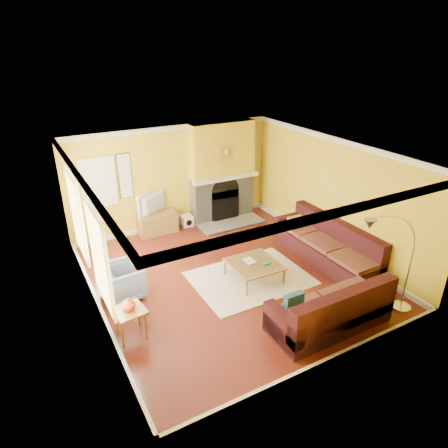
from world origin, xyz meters
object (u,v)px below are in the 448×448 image
sectional_sofa (300,262)px  armchair (122,282)px  coffee_table (254,271)px  arc_lamp (389,268)px  side_table (131,323)px  media_console (157,223)px

sectional_sofa → armchair: (-3.40, 1.20, -0.10)m
coffee_table → arc_lamp: (1.32, -2.20, 0.86)m
sectional_sofa → side_table: sectional_sofa is taller
arc_lamp → media_console: bearing=113.7°
coffee_table → media_console: media_console is taller
media_console → arc_lamp: arc_lamp is taller
side_table → coffee_table: bearing=10.1°
sectional_sofa → coffee_table: size_ratio=3.70×
media_console → armchair: size_ratio=1.29×
side_table → arc_lamp: arc_lamp is taller
sectional_sofa → side_table: size_ratio=6.73×
sectional_sofa → arc_lamp: size_ratio=1.75×
media_console → side_table: same height
coffee_table → side_table: 2.85m
armchair → side_table: (-0.20, -1.20, -0.08)m
coffee_table → media_console: (-1.00, 3.10, 0.08)m
coffee_table → sectional_sofa: bearing=-32.0°
side_table → arc_lamp: bearing=-22.4°
media_console → side_table: bearing=-116.6°
media_console → side_table: 4.02m
sectional_sofa → armchair: size_ratio=4.76×
sectional_sofa → media_console: 4.03m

